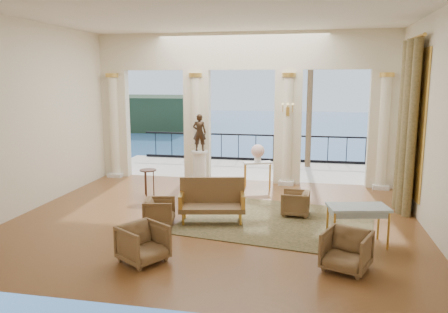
% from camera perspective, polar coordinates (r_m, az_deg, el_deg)
% --- Properties ---
extents(floor, '(9.00, 9.00, 0.00)m').
position_cam_1_polar(floor, '(10.00, -1.23, -8.14)').
color(floor, '#492F14').
rests_on(floor, ground).
extents(room_walls, '(9.00, 9.00, 9.00)m').
position_cam_1_polar(room_walls, '(8.42, -2.97, 8.39)').
color(room_walls, '#F5EACD').
rests_on(room_walls, ground).
extents(arcade, '(9.00, 0.56, 4.50)m').
position_cam_1_polar(arcade, '(13.27, 2.33, 7.71)').
color(arcade, '#F0E6C4').
rests_on(arcade, ground).
extents(terrace, '(10.00, 3.60, 0.10)m').
position_cam_1_polar(terrace, '(15.54, 3.41, -1.75)').
color(terrace, beige).
rests_on(terrace, ground).
extents(balustrade, '(9.00, 0.06, 1.03)m').
position_cam_1_polar(balustrade, '(17.02, 4.17, 0.84)').
color(balustrade, black).
rests_on(balustrade, terrace).
extents(palm_tree, '(2.00, 2.00, 4.50)m').
position_cam_1_polar(palm_tree, '(15.90, 11.33, 13.35)').
color(palm_tree, '#4C3823').
rests_on(palm_tree, terrace).
extents(headland, '(22.00, 18.00, 6.00)m').
position_cam_1_polar(headland, '(85.73, -10.76, 5.75)').
color(headland, black).
rests_on(headland, sea).
extents(sea, '(160.00, 160.00, 0.00)m').
position_cam_1_polar(sea, '(69.90, 9.51, 2.39)').
color(sea, '#264D8A').
rests_on(sea, ground).
extents(curtain, '(0.33, 1.40, 4.09)m').
position_cam_1_polar(curtain, '(11.05, 22.84, 3.54)').
color(curtain, brown).
rests_on(curtain, ground).
extents(window_frame, '(0.04, 1.60, 3.40)m').
position_cam_1_polar(window_frame, '(11.08, 23.81, 3.91)').
color(window_frame, gold).
rests_on(window_frame, room_walls).
extents(wall_sconce, '(0.30, 0.11, 0.33)m').
position_cam_1_polar(wall_sconce, '(12.83, 8.32, 5.95)').
color(wall_sconce, gold).
rests_on(wall_sconce, arcade).
extents(rug, '(4.48, 3.73, 0.02)m').
position_cam_1_polar(rug, '(9.89, 6.97, -8.36)').
color(rug, '#283016').
rests_on(rug, ground).
extents(armchair_a, '(0.94, 0.95, 0.73)m').
position_cam_1_polar(armchair_a, '(7.78, -10.54, -10.87)').
color(armchair_a, '#47381D').
rests_on(armchair_a, ground).
extents(armchair_b, '(0.91, 0.88, 0.73)m').
position_cam_1_polar(armchair_b, '(7.62, 15.71, -11.52)').
color(armchair_b, '#47381D').
rests_on(armchair_b, ground).
extents(armchair_c, '(0.61, 0.65, 0.63)m').
position_cam_1_polar(armchair_c, '(10.30, 9.29, -5.89)').
color(armchair_c, '#47381D').
rests_on(armchair_c, ground).
extents(armchair_d, '(0.69, 0.72, 0.64)m').
position_cam_1_polar(armchair_d, '(9.63, -8.43, -6.97)').
color(armchair_d, '#47381D').
rests_on(armchair_d, ground).
extents(settee, '(1.54, 0.89, 0.96)m').
position_cam_1_polar(settee, '(9.73, -1.56, -5.73)').
color(settee, '#47381D').
rests_on(settee, ground).
extents(game_table, '(1.21, 0.83, 0.76)m').
position_cam_1_polar(game_table, '(8.68, 17.10, -6.71)').
color(game_table, '#A1BDCB').
rests_on(game_table, ground).
extents(pedestal, '(0.54, 0.54, 0.99)m').
position_cam_1_polar(pedestal, '(13.29, -3.18, -1.45)').
color(pedestal, silver).
rests_on(pedestal, ground).
extents(statue, '(0.42, 0.28, 1.11)m').
position_cam_1_polar(statue, '(13.12, -3.22, 3.14)').
color(statue, '#312215').
rests_on(statue, pedestal).
extents(console_table, '(0.87, 0.60, 0.77)m').
position_cam_1_polar(console_table, '(12.66, 4.41, -1.29)').
color(console_table, silver).
rests_on(console_table, ground).
extents(urn, '(0.38, 0.38, 0.51)m').
position_cam_1_polar(urn, '(12.58, 4.44, 0.60)').
color(urn, white).
rests_on(urn, console_table).
extents(side_table, '(0.45, 0.45, 0.73)m').
position_cam_1_polar(side_table, '(11.93, -9.89, -2.18)').
color(side_table, black).
rests_on(side_table, ground).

